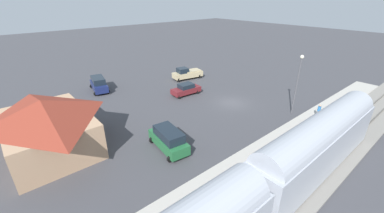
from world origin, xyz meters
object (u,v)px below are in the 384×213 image
Objects in this scene: suv_navy at (99,84)px; sedan_maroon at (186,89)px; suv_green at (169,139)px; pedestrian_on_platform at (319,110)px; light_pole_near_platform at (298,78)px; station_building at (47,125)px; pickup_tan at (187,73)px.

sedan_maroon is (-10.19, -9.40, -0.27)m from suv_navy.
suv_green is (-20.24, 1.05, 0.00)m from suv_navy.
pedestrian_on_platform is 0.33× the size of suv_navy.
pedestrian_on_platform is 0.23× the size of light_pole_near_platform.
station_building reaches higher than suv_navy.
pedestrian_on_platform reaches higher than sedan_maroon.
station_building is 1.89× the size of pickup_tan.
station_building is 6.28× the size of pedestrian_on_platform.
sedan_maroon is at bearing 23.85° from light_pole_near_platform.
light_pole_near_platform is (2.91, 0.75, 3.48)m from pedestrian_on_platform.
sedan_maroon is (2.66, -19.10, -1.86)m from station_building.
station_building reaches higher than pedestrian_on_platform.
light_pole_near_platform is at bearing -147.16° from suv_navy.
suv_navy is (26.96, 16.27, -0.13)m from pedestrian_on_platform.
sedan_maroon is 0.90× the size of suv_green.
suv_navy is at bearing 32.84° from light_pole_near_platform.
suv_navy is 0.69× the size of light_pole_near_platform.
pickup_tan is at bearing -106.93° from suv_navy.
light_pole_near_platform is (-3.81, -16.57, 3.61)m from suv_green.
suv_navy and suv_green have the same top height.
suv_navy is at bearing -37.06° from station_building.
suv_green is (-7.39, -8.65, -1.59)m from station_building.
station_building is 29.59m from pedestrian_on_platform.
light_pole_near_platform is (-24.05, -15.52, 3.61)m from suv_navy.
suv_green is at bearing -130.52° from station_building.
suv_navy reaches higher than pickup_tan.
station_building is 16.18m from suv_navy.
suv_navy reaches higher than sedan_maroon.
pickup_tan is at bearing -70.66° from station_building.
suv_green is at bearing 68.82° from pedestrian_on_platform.
suv_navy is at bearing 73.07° from pickup_tan.
suv_green is 0.68× the size of light_pole_near_platform.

